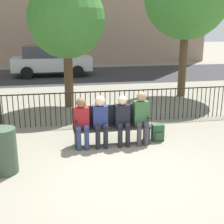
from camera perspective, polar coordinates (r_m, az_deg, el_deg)
The scene contains 12 objects.
ground_plane at distance 6.04m, azimuth 2.96°, elevation -11.54°, with size 80.00×80.00×0.00m, color gray.
park_bench at distance 7.38m, azimuth -0.12°, elevation -2.10°, with size 1.81×0.45×0.92m.
seated_person_0 at distance 7.11m, azimuth -5.58°, elevation -1.43°, with size 0.34×0.39×1.18m.
seated_person_1 at distance 7.15m, azimuth -2.13°, elevation -1.08°, with size 0.34×0.39×1.20m.
seated_person_2 at distance 7.25m, azimuth 1.93°, elevation -1.04°, with size 0.34×0.39×1.18m.
seated_person_3 at distance 7.36m, azimuth 5.37°, elevation -0.54°, with size 0.34×0.39×1.25m.
backpack at distance 7.73m, azimuth 8.35°, elevation -3.74°, with size 0.28×0.23×0.41m.
fence_railing at distance 8.85m, azimuth -2.13°, elevation 1.40°, with size 9.01×0.03×0.95m.
tree_0 at distance 10.57m, azimuth -8.34°, elevation 16.30°, with size 2.51×2.51×4.15m.
street_surface at distance 17.46m, azimuth -6.48°, elevation 6.71°, with size 24.00×6.00×0.01m.
parked_car_0 at distance 17.39m, azimuth -11.20°, elevation 9.26°, with size 4.20×1.94×1.62m.
trash_bin at distance 6.31m, azimuth -19.20°, elevation -6.73°, with size 0.50×0.50×0.89m.
Camera 1 is at (-1.31, -5.19, 2.79)m, focal length 50.00 mm.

